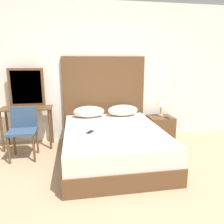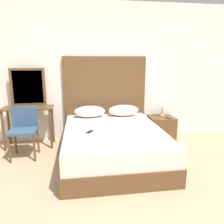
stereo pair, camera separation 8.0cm
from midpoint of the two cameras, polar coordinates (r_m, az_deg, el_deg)
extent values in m
plane|color=tan|center=(2.63, 7.07, -24.13)|extent=(16.00, 16.00, 0.00)
cube|color=white|center=(4.48, -0.78, 10.17)|extent=(10.00, 0.06, 2.70)
cube|color=brown|center=(3.67, 0.87, -10.22)|extent=(1.56, 2.03, 0.26)
cube|color=silver|center=(3.57, 0.88, -6.34)|extent=(1.53, 1.98, 0.26)
cube|color=brown|center=(4.45, -1.26, 3.51)|extent=(1.64, 0.05, 1.67)
ellipsoid|color=silver|center=(4.22, -5.32, 0.13)|extent=(0.60, 0.34, 0.22)
ellipsoid|color=silver|center=(4.31, 3.57, 0.42)|extent=(0.60, 0.34, 0.22)
cube|color=black|center=(3.37, -5.17, -5.17)|extent=(0.14, 0.16, 0.01)
cube|color=brown|center=(4.62, 13.23, -4.13)|extent=(0.49, 0.44, 0.48)
cylinder|color=tan|center=(4.64, 13.34, -0.85)|extent=(0.11, 0.11, 0.02)
cylinder|color=tan|center=(4.62, 13.41, 0.41)|extent=(0.02, 0.02, 0.19)
cone|color=beige|center=(4.58, 13.53, 2.63)|extent=(0.22, 0.22, 0.18)
cube|color=black|center=(4.49, 14.97, -1.50)|extent=(0.07, 0.15, 0.01)
cube|color=brown|center=(4.27, -20.69, 1.04)|extent=(0.90, 0.40, 0.02)
cylinder|color=brown|center=(4.32, -26.03, -4.56)|extent=(0.04, 0.04, 0.74)
cylinder|color=brown|center=(4.15, -15.16, -4.38)|extent=(0.04, 0.04, 0.74)
cylinder|color=brown|center=(4.62, -24.87, -3.36)|extent=(0.04, 0.04, 0.74)
cylinder|color=brown|center=(4.45, -14.70, -3.13)|extent=(0.04, 0.04, 0.74)
cube|color=brown|center=(4.39, -20.61, 6.13)|extent=(0.63, 0.03, 0.70)
cube|color=#B2BCC6|center=(4.38, -20.63, 6.12)|extent=(0.54, 0.01, 0.61)
cube|color=#334C6B|center=(3.87, -21.66, -4.62)|extent=(0.44, 0.41, 0.04)
cube|color=#334C6B|center=(3.99, -21.32, -1.09)|extent=(0.42, 0.04, 0.36)
cylinder|color=brown|center=(3.84, -24.71, -8.92)|extent=(0.04, 0.04, 0.45)
cylinder|color=brown|center=(3.75, -19.07, -8.94)|extent=(0.04, 0.04, 0.45)
cylinder|color=brown|center=(4.15, -23.41, -7.13)|extent=(0.04, 0.04, 0.45)
cylinder|color=brown|center=(4.07, -18.20, -7.10)|extent=(0.04, 0.04, 0.45)
camera|label=1|loc=(0.04, -89.36, 0.15)|focal=35.00mm
camera|label=2|loc=(0.04, 90.64, -0.15)|focal=35.00mm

